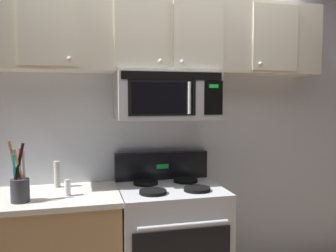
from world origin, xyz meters
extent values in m
cube|color=silver|center=(0.00, 0.79, 1.35)|extent=(5.20, 0.10, 2.70)
cube|color=#B7BABF|center=(0.00, 0.42, 0.45)|extent=(0.76, 0.64, 0.90)
cylinder|color=#B7BABF|center=(0.00, 0.06, 0.74)|extent=(0.61, 0.03, 0.03)
cube|color=black|center=(0.00, 0.70, 1.01)|extent=(0.76, 0.07, 0.22)
cube|color=#19D83F|center=(0.00, 0.67, 1.01)|extent=(0.10, 0.00, 0.04)
cylinder|color=black|center=(-0.16, 0.28, 0.91)|extent=(0.19, 0.19, 0.02)
cylinder|color=black|center=(0.16, 0.28, 0.91)|extent=(0.19, 0.19, 0.02)
cylinder|color=black|center=(-0.16, 0.56, 0.91)|extent=(0.19, 0.19, 0.02)
cylinder|color=black|center=(0.16, 0.56, 0.91)|extent=(0.19, 0.19, 0.02)
cube|color=#B7BABF|center=(0.00, 0.54, 1.57)|extent=(0.76, 0.39, 0.35)
cube|color=black|center=(0.00, 0.35, 1.72)|extent=(0.73, 0.01, 0.06)
cube|color=black|center=(-0.07, 0.35, 1.56)|extent=(0.49, 0.01, 0.25)
cube|color=black|center=(-0.08, 0.34, 1.56)|extent=(0.44, 0.01, 0.22)
cube|color=black|center=(0.30, 0.35, 1.56)|extent=(0.14, 0.01, 0.25)
cube|color=#19D83F|center=(0.30, 0.34, 1.65)|extent=(0.07, 0.00, 0.03)
cylinder|color=#B7BABF|center=(0.11, 0.32, 1.56)|extent=(0.02, 0.02, 0.23)
cube|color=beige|center=(0.00, 0.57, 2.02)|extent=(2.50, 0.33, 0.55)
cube|color=beige|center=(-0.83, 0.40, 2.02)|extent=(0.38, 0.01, 0.51)
sphere|color=#B7BABF|center=(-0.70, 0.39, 1.82)|extent=(0.03, 0.03, 0.03)
cube|color=beige|center=(-0.21, 0.40, 2.02)|extent=(0.38, 0.01, 0.51)
sphere|color=#B7BABF|center=(-0.08, 0.39, 1.82)|extent=(0.03, 0.03, 0.03)
cube|color=beige|center=(0.21, 0.40, 2.02)|extent=(0.38, 0.01, 0.51)
sphere|color=#B7BABF|center=(0.08, 0.39, 1.82)|extent=(0.03, 0.03, 0.03)
cube|color=beige|center=(0.83, 0.40, 2.02)|extent=(0.38, 0.01, 0.51)
sphere|color=#B7BABF|center=(0.70, 0.39, 1.82)|extent=(0.03, 0.03, 0.03)
cube|color=beige|center=(-0.84, 0.43, 0.88)|extent=(0.93, 0.65, 0.03)
cylinder|color=#2D2D33|center=(-1.02, 0.29, 0.97)|extent=(0.12, 0.12, 0.15)
cylinder|color=black|center=(-1.02, 0.29, 1.13)|extent=(0.08, 0.07, 0.30)
cylinder|color=red|center=(-1.02, 0.31, 1.11)|extent=(0.03, 0.05, 0.26)
cylinder|color=olive|center=(-1.05, 0.30, 1.14)|extent=(0.07, 0.04, 0.31)
cylinder|color=tan|center=(-1.02, 0.29, 1.11)|extent=(0.08, 0.02, 0.26)
cylinder|color=teal|center=(-1.04, 0.28, 1.10)|extent=(0.02, 0.04, 0.23)
cylinder|color=silver|center=(-0.99, 0.31, 1.10)|extent=(0.02, 0.04, 0.24)
cylinder|color=white|center=(-0.73, 0.37, 0.95)|extent=(0.04, 0.04, 0.10)
cylinder|color=#B7BABF|center=(-0.73, 0.37, 1.00)|extent=(0.04, 0.04, 0.02)
cylinder|color=#B7B2A8|center=(-0.81, 0.63, 1.00)|extent=(0.04, 0.04, 0.19)
camera|label=1|loc=(-0.64, -2.08, 1.56)|focal=37.99mm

